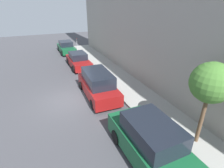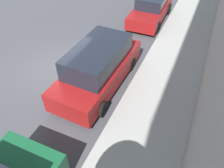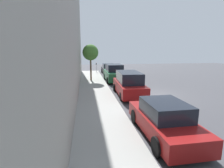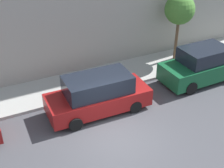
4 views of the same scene
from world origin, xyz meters
name	(u,v)px [view 1 (image 1 of 4)]	position (x,y,z in m)	size (l,w,h in m)	color
ground_plane	(68,101)	(0.00, 0.00, 0.00)	(60.00, 60.00, 0.00)	#424247
sidewalk	(129,88)	(4.88, 0.00, 0.07)	(2.75, 32.00, 0.15)	#9E9E99
parked_suv_second	(151,143)	(2.35, -6.57, 0.93)	(2.08, 4.82, 1.98)	#14512D
parked_minivan_third	(98,84)	(2.21, -0.13, 0.92)	(2.04, 4.95, 1.90)	maroon
parked_sedan_fourth	(78,60)	(2.41, 6.74, 0.72)	(1.92, 4.53, 1.54)	maroon
parked_sedan_fifth	(66,47)	(2.28, 13.21, 0.73)	(1.92, 4.54, 1.54)	#14512D
parking_meter_far	(77,43)	(3.95, 14.01, 1.07)	(0.11, 0.15, 1.51)	#ADADB2
street_tree	(211,83)	(5.03, -6.69, 3.30)	(1.78, 1.78, 4.07)	brown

